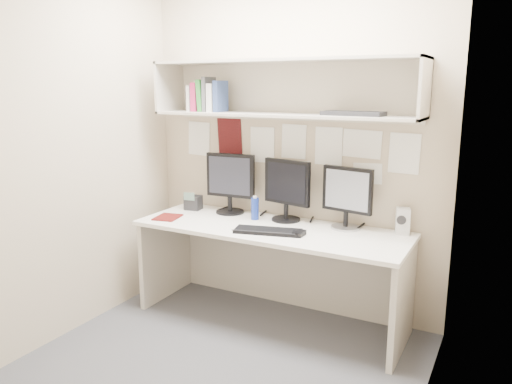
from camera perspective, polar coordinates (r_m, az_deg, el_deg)
The scene contains 19 objects.
floor at distance 3.41m, azimuth -3.43°, elevation -18.58°, with size 2.40×2.00×0.01m, color #444449.
wall_back at distance 3.85m, azimuth 4.10°, elevation 5.51°, with size 2.40×0.02×2.60m, color #B8A78D.
wall_front at distance 2.19m, azimuth -17.55°, elevation 0.01°, with size 2.40×0.02×2.60m, color #B8A78D.
wall_left at distance 3.73m, azimuth -19.70°, elevation 4.64°, with size 0.02×2.00×2.60m, color #B8A78D.
wall_right at distance 2.56m, azimuth 19.81°, elevation 1.52°, with size 0.02×2.00×2.60m, color #B8A78D.
desk at distance 3.76m, azimuth 1.70°, elevation -9.31°, with size 2.00×0.70×0.73m.
overhead_hutch at distance 3.70m, azimuth 3.30°, elevation 11.78°, with size 2.00×0.38×0.40m.
pinned_papers at distance 3.85m, azimuth 4.05°, elevation 4.76°, with size 1.92×0.01×0.48m, color white, non-canonical shape.
monitor_left at distance 3.99m, azimuth -2.96°, elevation 1.27°, with size 0.41×0.23×0.48m.
monitor_center at distance 3.77m, azimuth 3.55°, elevation 0.50°, with size 0.40×0.22×0.46m.
monitor_right at distance 3.61m, azimuth 10.37°, elevation -0.35°, with size 0.38×0.21×0.44m.
keyboard at distance 3.50m, azimuth 1.35°, elevation -4.48°, with size 0.47×0.17×0.02m, color black.
mouse at distance 3.44m, azimuth 4.95°, elevation -4.74°, with size 0.07×0.11×0.03m, color black.
speaker at distance 3.59m, azimuth 16.42°, elevation -3.20°, with size 0.11×0.12×0.18m.
blue_bottle at distance 3.82m, azimuth -0.12°, elevation -1.88°, with size 0.06×0.06×0.18m.
maroon_notebook at distance 3.94m, azimuth -10.07°, elevation -2.85°, with size 0.17×0.21×0.01m, color #55100E.
desk_phone at distance 4.17m, azimuth -7.19°, elevation -1.18°, with size 0.14×0.13×0.15m.
book_stack at distance 3.94m, azimuth -5.55°, elevation 10.81°, with size 0.28×0.16×0.26m.
hutch_tray at distance 3.45m, azimuth 11.04°, elevation 8.81°, with size 0.42×0.16×0.03m, color black.
Camera 1 is at (1.54, -2.50, 1.74)m, focal length 35.00 mm.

